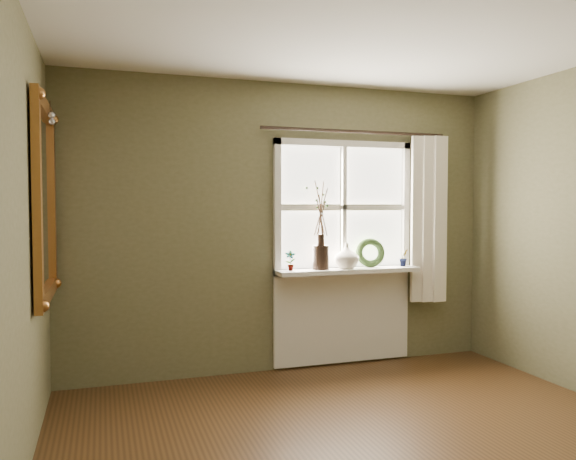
% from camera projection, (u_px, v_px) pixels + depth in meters
% --- Properties ---
extents(wall_back, '(4.00, 0.10, 2.60)m').
position_uv_depth(wall_back, '(285.00, 227.00, 5.14)').
color(wall_back, brown).
rests_on(wall_back, ground).
extents(window_frame, '(1.36, 0.06, 1.24)m').
position_uv_depth(window_frame, '(343.00, 207.00, 5.23)').
color(window_frame, white).
rests_on(window_frame, wall_back).
extents(window_sill, '(1.36, 0.26, 0.04)m').
position_uv_depth(window_sill, '(348.00, 270.00, 5.16)').
color(window_sill, white).
rests_on(window_sill, wall_back).
extents(window_apron, '(1.36, 0.04, 0.88)m').
position_uv_depth(window_apron, '(343.00, 316.00, 5.28)').
color(window_apron, white).
rests_on(window_apron, ground).
extents(dark_jug, '(0.17, 0.17, 0.22)m').
position_uv_depth(dark_jug, '(321.00, 257.00, 5.07)').
color(dark_jug, black).
rests_on(dark_jug, window_sill).
extents(cream_vase, '(0.28, 0.28, 0.23)m').
position_uv_depth(cream_vase, '(347.00, 256.00, 5.15)').
color(cream_vase, silver).
rests_on(cream_vase, window_sill).
extents(wreath, '(0.30, 0.19, 0.28)m').
position_uv_depth(wreath, '(370.00, 256.00, 5.27)').
color(wreath, '#29401C').
rests_on(wreath, window_sill).
extents(potted_plant_left, '(0.11, 0.09, 0.18)m').
position_uv_depth(potted_plant_left, '(290.00, 261.00, 4.97)').
color(potted_plant_left, '#29401C').
rests_on(potted_plant_left, window_sill).
extents(potted_plant_right, '(0.11, 0.09, 0.16)m').
position_uv_depth(potted_plant_right, '(404.00, 258.00, 5.33)').
color(potted_plant_right, '#29401C').
rests_on(potted_plant_right, window_sill).
extents(curtain, '(0.36, 0.12, 1.59)m').
position_uv_depth(curtain, '(427.00, 219.00, 5.41)').
color(curtain, white).
rests_on(curtain, wall_back).
extents(curtain_rod, '(1.84, 0.03, 0.03)m').
position_uv_depth(curtain_rod, '(356.00, 132.00, 5.18)').
color(curtain_rod, black).
rests_on(curtain_rod, wall_back).
extents(gilt_mirror, '(0.10, 1.15, 1.38)m').
position_uv_depth(gilt_mirror, '(45.00, 201.00, 3.86)').
color(gilt_mirror, white).
rests_on(gilt_mirror, wall_left).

